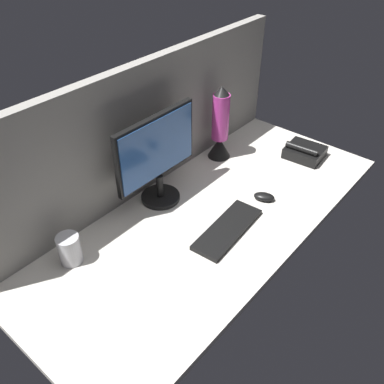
{
  "coord_description": "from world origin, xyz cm",
  "views": [
    {
      "loc": [
        -111.39,
        -84.92,
        120.91
      ],
      "look_at": [
        -2.15,
        0.0,
        14.0
      ],
      "focal_mm": 38.86,
      "sensor_mm": 36.0,
      "label": 1
    }
  ],
  "objects_px": {
    "mouse": "(264,197)",
    "lava_lamp": "(220,128)",
    "desk_phone": "(304,152)",
    "keyboard": "(228,229)",
    "monitor": "(157,155)",
    "mug_steel": "(70,249)"
  },
  "relations": [
    {
      "from": "mouse",
      "to": "lava_lamp",
      "type": "xyz_separation_m",
      "value": [
        0.16,
        0.39,
        0.15
      ]
    },
    {
      "from": "lava_lamp",
      "to": "desk_phone",
      "type": "xyz_separation_m",
      "value": [
        0.28,
        -0.35,
        -0.13
      ]
    },
    {
      "from": "keyboard",
      "to": "lava_lamp",
      "type": "relative_size",
      "value": 0.94
    },
    {
      "from": "lava_lamp",
      "to": "monitor",
      "type": "bearing_deg",
      "value": -178.68
    },
    {
      "from": "monitor",
      "to": "mug_steel",
      "type": "height_order",
      "value": "monitor"
    },
    {
      "from": "keyboard",
      "to": "lava_lamp",
      "type": "xyz_separation_m",
      "value": [
        0.45,
        0.39,
        0.16
      ]
    },
    {
      "from": "keyboard",
      "to": "mouse",
      "type": "height_order",
      "value": "mouse"
    },
    {
      "from": "desk_phone",
      "to": "lava_lamp",
      "type": "bearing_deg",
      "value": 128.86
    },
    {
      "from": "desk_phone",
      "to": "mouse",
      "type": "bearing_deg",
      "value": -175.33
    },
    {
      "from": "mouse",
      "to": "mug_steel",
      "type": "xyz_separation_m",
      "value": [
        -0.81,
        0.37,
        0.04
      ]
    },
    {
      "from": "mouse",
      "to": "desk_phone",
      "type": "height_order",
      "value": "desk_phone"
    },
    {
      "from": "keyboard",
      "to": "mug_steel",
      "type": "height_order",
      "value": "mug_steel"
    },
    {
      "from": "monitor",
      "to": "mug_steel",
      "type": "distance_m",
      "value": 0.54
    },
    {
      "from": "mouse",
      "to": "mug_steel",
      "type": "distance_m",
      "value": 0.89
    },
    {
      "from": "keyboard",
      "to": "desk_phone",
      "type": "height_order",
      "value": "desk_phone"
    },
    {
      "from": "keyboard",
      "to": "lava_lamp",
      "type": "bearing_deg",
      "value": 36.33
    },
    {
      "from": "mouse",
      "to": "keyboard",
      "type": "bearing_deg",
      "value": 155.3
    },
    {
      "from": "mouse",
      "to": "desk_phone",
      "type": "distance_m",
      "value": 0.45
    },
    {
      "from": "keyboard",
      "to": "mug_steel",
      "type": "xyz_separation_m",
      "value": [
        -0.53,
        0.36,
        0.05
      ]
    },
    {
      "from": "mug_steel",
      "to": "desk_phone",
      "type": "height_order",
      "value": "mug_steel"
    },
    {
      "from": "mouse",
      "to": "mug_steel",
      "type": "relative_size",
      "value": 0.77
    },
    {
      "from": "lava_lamp",
      "to": "desk_phone",
      "type": "bearing_deg",
      "value": -51.14
    }
  ]
}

